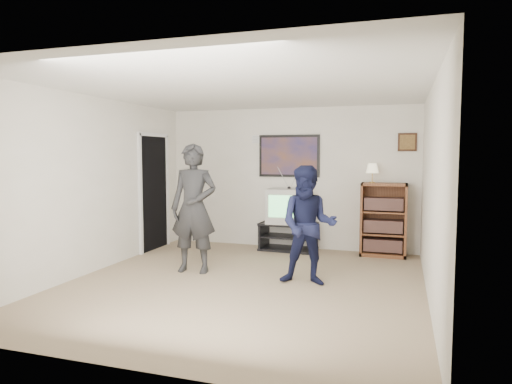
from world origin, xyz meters
The scene contains 13 objects.
room_shell centered at (0.00, 0.35, 1.25)m, with size 4.51×5.00×2.51m.
media_stand centered at (0.05, 2.23, 0.24)m, with size 0.99×0.59×0.48m.
crt_television centered at (0.06, 2.23, 0.78)m, with size 0.71×0.60×0.60m, color #A6A7A2, non-canonical shape.
bookshelf centered at (1.66, 2.28, 0.60)m, with size 0.74×0.42×1.21m, color brown, non-canonical shape.
table_lamp centered at (1.46, 2.26, 1.37)m, with size 0.20×0.20×0.32m, color #F7EABB, non-canonical shape.
person_tall centered at (-0.88, 0.39, 0.92)m, with size 0.67×0.44×1.83m, color #252527.
person_short centered at (0.80, 0.26, 0.77)m, with size 0.75×0.58×1.54m, color #131634.
controller_left centered at (-0.93, 0.55, 1.11)m, with size 0.04×0.12×0.04m, color white.
controller_right centered at (0.79, 0.52, 1.03)m, with size 0.03×0.11×0.03m, color white.
poster centered at (0.00, 2.48, 1.65)m, with size 1.10×0.03×0.75m, color black.
air_vent centered at (-0.55, 2.48, 1.95)m, with size 0.28×0.02×0.14m, color white.
small_picture centered at (2.00, 2.48, 1.88)m, with size 0.30×0.03×0.30m, color black.
doorway centered at (-2.23, 1.60, 1.00)m, with size 0.03×0.85×2.00m, color black.
Camera 1 is at (1.93, -5.47, 1.68)m, focal length 32.00 mm.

